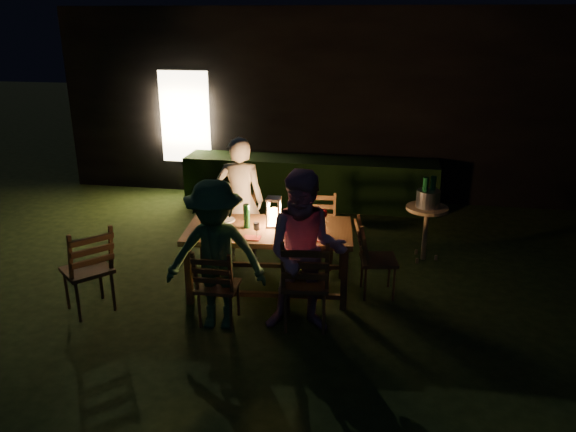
% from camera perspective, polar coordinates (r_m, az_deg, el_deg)
% --- Properties ---
extents(garden_envelope, '(40.00, 40.00, 3.20)m').
position_cam_1_polar(garden_envelope, '(11.53, 6.44, 12.28)').
color(garden_envelope, black).
rests_on(garden_envelope, ground).
extents(dining_table, '(1.95, 1.12, 0.78)m').
position_cam_1_polar(dining_table, '(6.37, -1.95, -1.90)').
color(dining_table, '#4D3019').
rests_on(dining_table, ground).
extents(chair_near_left, '(0.41, 0.44, 0.90)m').
position_cam_1_polar(chair_near_left, '(5.92, -7.07, -8.36)').
color(chair_near_left, '#4D3019').
rests_on(chair_near_left, ground).
extents(chair_near_right, '(0.52, 0.55, 1.06)m').
position_cam_1_polar(chair_near_right, '(5.80, 1.78, -8.33)').
color(chair_near_right, '#4D3019').
rests_on(chair_near_right, ground).
extents(chair_far_left, '(0.50, 0.52, 0.93)m').
position_cam_1_polar(chair_far_left, '(7.29, -4.83, -2.65)').
color(chair_far_left, '#4D3019').
rests_on(chair_far_left, ground).
extents(chair_far_right, '(0.44, 0.47, 0.94)m').
position_cam_1_polar(chair_far_right, '(7.21, 3.09, -2.84)').
color(chair_far_right, '#4D3019').
rests_on(chair_far_right, ground).
extents(chair_end, '(0.51, 0.48, 0.93)m').
position_cam_1_polar(chair_end, '(6.53, 8.95, -5.57)').
color(chair_end, '#4D3019').
rests_on(chair_end, ground).
extents(chair_spare, '(0.68, 0.68, 1.04)m').
position_cam_1_polar(chair_spare, '(6.45, -19.51, -6.55)').
color(chair_spare, '#4D3019').
rests_on(chair_spare, ground).
extents(person_house_side, '(0.64, 0.45, 1.65)m').
position_cam_1_polar(person_house_side, '(7.15, -4.87, 1.54)').
color(person_house_side, beige).
rests_on(person_house_side, ground).
extents(person_opp_right, '(0.88, 0.72, 1.68)m').
position_cam_1_polar(person_opp_right, '(5.53, 1.81, -3.78)').
color(person_opp_right, '#B97F9B').
rests_on(person_opp_right, ground).
extents(person_opp_left, '(1.07, 0.68, 1.57)m').
position_cam_1_polar(person_opp_left, '(5.66, -7.37, -4.03)').
color(person_opp_left, '#2E5D34').
rests_on(person_opp_left, ground).
extents(lantern, '(0.16, 0.16, 0.35)m').
position_cam_1_polar(lantern, '(6.33, -1.47, 0.23)').
color(lantern, white).
rests_on(lantern, dining_table).
extents(plate_far_left, '(0.25, 0.25, 0.01)m').
position_cam_1_polar(plate_far_left, '(6.62, -6.50, -0.39)').
color(plate_far_left, white).
rests_on(plate_far_left, dining_table).
extents(plate_near_left, '(0.25, 0.25, 0.01)m').
position_cam_1_polar(plate_near_left, '(6.22, -7.21, -1.78)').
color(plate_near_left, white).
rests_on(plate_near_left, dining_table).
extents(plate_far_right, '(0.25, 0.25, 0.01)m').
position_cam_1_polar(plate_far_right, '(6.52, 2.18, -0.60)').
color(plate_far_right, white).
rests_on(plate_far_right, dining_table).
extents(plate_near_right, '(0.25, 0.25, 0.01)m').
position_cam_1_polar(plate_near_right, '(6.11, 2.04, -2.03)').
color(plate_near_right, white).
rests_on(plate_near_right, dining_table).
extents(wineglass_a, '(0.06, 0.06, 0.18)m').
position_cam_1_polar(wineglass_a, '(6.61, -4.30, 0.39)').
color(wineglass_a, '#59070F').
rests_on(wineglass_a, dining_table).
extents(wineglass_b, '(0.06, 0.06, 0.18)m').
position_cam_1_polar(wineglass_b, '(6.31, -8.59, -0.72)').
color(wineglass_b, '#59070F').
rests_on(wineglass_b, dining_table).
extents(wineglass_c, '(0.06, 0.06, 0.18)m').
position_cam_1_polar(wineglass_c, '(6.03, 0.60, -1.50)').
color(wineglass_c, '#59070F').
rests_on(wineglass_c, dining_table).
extents(wineglass_d, '(0.06, 0.06, 0.18)m').
position_cam_1_polar(wineglass_d, '(6.45, 3.69, -0.09)').
color(wineglass_d, '#59070F').
rests_on(wineglass_d, dining_table).
extents(wineglass_e, '(0.06, 0.06, 0.18)m').
position_cam_1_polar(wineglass_e, '(6.04, -3.20, -1.46)').
color(wineglass_e, silver).
rests_on(wineglass_e, dining_table).
extents(bottle_table, '(0.07, 0.07, 0.28)m').
position_cam_1_polar(bottle_table, '(6.32, -4.22, -0.01)').
color(bottle_table, '#0F471E').
rests_on(bottle_table, dining_table).
extents(napkin_left, '(0.18, 0.14, 0.01)m').
position_cam_1_polar(napkin_left, '(6.06, -3.68, -2.24)').
color(napkin_left, red).
rests_on(napkin_left, dining_table).
extents(napkin_right, '(0.18, 0.14, 0.01)m').
position_cam_1_polar(napkin_right, '(6.03, 2.96, -2.35)').
color(napkin_right, red).
rests_on(napkin_right, dining_table).
extents(phone, '(0.14, 0.07, 0.01)m').
position_cam_1_polar(phone, '(6.16, -7.99, -2.06)').
color(phone, black).
rests_on(phone, dining_table).
extents(side_table, '(0.54, 0.54, 0.73)m').
position_cam_1_polar(side_table, '(7.44, 13.92, 0.28)').
color(side_table, '#906A48').
rests_on(side_table, ground).
extents(ice_bucket, '(0.30, 0.30, 0.22)m').
position_cam_1_polar(ice_bucket, '(7.38, 14.05, 1.72)').
color(ice_bucket, '#A5A8AD').
rests_on(ice_bucket, side_table).
extents(bottle_bucket_a, '(0.07, 0.07, 0.32)m').
position_cam_1_polar(bottle_bucket_a, '(7.32, 13.71, 2.02)').
color(bottle_bucket_a, '#0F471E').
rests_on(bottle_bucket_a, side_table).
extents(bottle_bucket_b, '(0.07, 0.07, 0.32)m').
position_cam_1_polar(bottle_bucket_b, '(7.41, 14.45, 2.16)').
color(bottle_bucket_b, '#0F471E').
rests_on(bottle_bucket_b, side_table).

